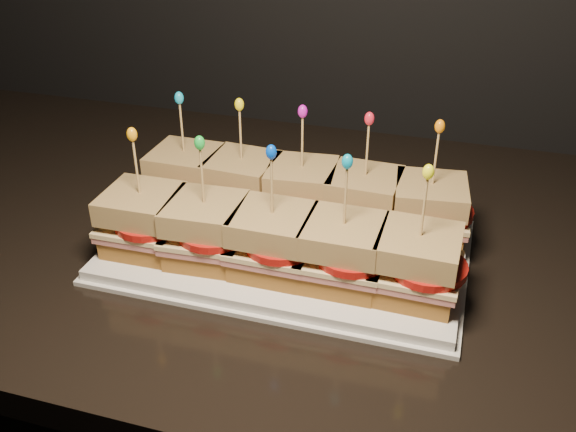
# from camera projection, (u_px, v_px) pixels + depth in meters

# --- Properties ---
(granite_slab) EXTENTS (2.72, 0.74, 0.04)m
(granite_slab) POSITION_uv_depth(u_px,v_px,m) (137.00, 213.00, 0.94)
(granite_slab) COLOR black
(granite_slab) RESTS_ON cabinet
(platter) EXTENTS (0.43, 0.27, 0.02)m
(platter) POSITION_uv_depth(u_px,v_px,m) (288.00, 247.00, 0.82)
(platter) COLOR white
(platter) RESTS_ON granite_slab
(platter_rim) EXTENTS (0.45, 0.28, 0.01)m
(platter_rim) POSITION_uv_depth(u_px,v_px,m) (288.00, 251.00, 0.82)
(platter_rim) COLOR white
(platter_rim) RESTS_ON granite_slab
(sandwich_0_bread_bot) EXTENTS (0.09, 0.09, 0.02)m
(sandwich_0_bread_bot) POSITION_uv_depth(u_px,v_px,m) (188.00, 193.00, 0.90)
(sandwich_0_bread_bot) COLOR #5E3812
(sandwich_0_bread_bot) RESTS_ON platter
(sandwich_0_ham) EXTENTS (0.09, 0.09, 0.01)m
(sandwich_0_ham) POSITION_uv_depth(u_px,v_px,m) (187.00, 183.00, 0.89)
(sandwich_0_ham) COLOR #BD5C5E
(sandwich_0_ham) RESTS_ON sandwich_0_bread_bot
(sandwich_0_cheese) EXTENTS (0.10, 0.09, 0.01)m
(sandwich_0_cheese) POSITION_uv_depth(u_px,v_px,m) (186.00, 178.00, 0.89)
(sandwich_0_cheese) COLOR beige
(sandwich_0_cheese) RESTS_ON sandwich_0_ham
(sandwich_0_tomato) EXTENTS (0.08, 0.08, 0.01)m
(sandwich_0_tomato) POSITION_uv_depth(u_px,v_px,m) (192.00, 177.00, 0.87)
(sandwich_0_tomato) COLOR #B41611
(sandwich_0_tomato) RESTS_ON sandwich_0_cheese
(sandwich_0_bread_top) EXTENTS (0.09, 0.09, 0.03)m
(sandwich_0_bread_top) POSITION_uv_depth(u_px,v_px,m) (185.00, 161.00, 0.87)
(sandwich_0_bread_top) COLOR #62340C
(sandwich_0_bread_top) RESTS_ON sandwich_0_tomato
(sandwich_0_pick) EXTENTS (0.00, 0.00, 0.09)m
(sandwich_0_pick) POSITION_uv_depth(u_px,v_px,m) (182.00, 130.00, 0.85)
(sandwich_0_pick) COLOR tan
(sandwich_0_pick) RESTS_ON sandwich_0_bread_top
(sandwich_0_frill) EXTENTS (0.01, 0.01, 0.02)m
(sandwich_0_frill) POSITION_uv_depth(u_px,v_px,m) (179.00, 98.00, 0.83)
(sandwich_0_frill) COLOR #149AC3
(sandwich_0_frill) RESTS_ON sandwich_0_pick
(sandwich_1_bread_bot) EXTENTS (0.09, 0.09, 0.02)m
(sandwich_1_bread_bot) POSITION_uv_depth(u_px,v_px,m) (243.00, 201.00, 0.88)
(sandwich_1_bread_bot) COLOR #5E3812
(sandwich_1_bread_bot) RESTS_ON platter
(sandwich_1_ham) EXTENTS (0.10, 0.10, 0.01)m
(sandwich_1_ham) POSITION_uv_depth(u_px,v_px,m) (243.00, 191.00, 0.87)
(sandwich_1_ham) COLOR #BD5C5E
(sandwich_1_ham) RESTS_ON sandwich_1_bread_bot
(sandwich_1_cheese) EXTENTS (0.10, 0.10, 0.01)m
(sandwich_1_cheese) POSITION_uv_depth(u_px,v_px,m) (243.00, 186.00, 0.87)
(sandwich_1_cheese) COLOR beige
(sandwich_1_cheese) RESTS_ON sandwich_1_ham
(sandwich_1_tomato) EXTENTS (0.08, 0.08, 0.01)m
(sandwich_1_tomato) POSITION_uv_depth(u_px,v_px,m) (249.00, 185.00, 0.85)
(sandwich_1_tomato) COLOR #B41611
(sandwich_1_tomato) RESTS_ON sandwich_1_cheese
(sandwich_1_bread_top) EXTENTS (0.09, 0.09, 0.03)m
(sandwich_1_bread_top) POSITION_uv_depth(u_px,v_px,m) (242.00, 169.00, 0.85)
(sandwich_1_bread_top) COLOR #62340C
(sandwich_1_bread_top) RESTS_ON sandwich_1_tomato
(sandwich_1_pick) EXTENTS (0.00, 0.00, 0.09)m
(sandwich_1_pick) POSITION_uv_depth(u_px,v_px,m) (241.00, 137.00, 0.83)
(sandwich_1_pick) COLOR tan
(sandwich_1_pick) RESTS_ON sandwich_1_bread_top
(sandwich_1_frill) EXTENTS (0.01, 0.01, 0.02)m
(sandwich_1_frill) POSITION_uv_depth(u_px,v_px,m) (239.00, 104.00, 0.81)
(sandwich_1_frill) COLOR yellow
(sandwich_1_frill) RESTS_ON sandwich_1_pick
(sandwich_2_bread_bot) EXTENTS (0.09, 0.09, 0.02)m
(sandwich_2_bread_bot) POSITION_uv_depth(u_px,v_px,m) (301.00, 210.00, 0.86)
(sandwich_2_bread_bot) COLOR #5E3812
(sandwich_2_bread_bot) RESTS_ON platter
(sandwich_2_ham) EXTENTS (0.10, 0.10, 0.01)m
(sandwich_2_ham) POSITION_uv_depth(u_px,v_px,m) (302.00, 199.00, 0.85)
(sandwich_2_ham) COLOR #BD5C5E
(sandwich_2_ham) RESTS_ON sandwich_2_bread_bot
(sandwich_2_cheese) EXTENTS (0.10, 0.10, 0.01)m
(sandwich_2_cheese) POSITION_uv_depth(u_px,v_px,m) (302.00, 195.00, 0.84)
(sandwich_2_cheese) COLOR beige
(sandwich_2_cheese) RESTS_ON sandwich_2_ham
(sandwich_2_tomato) EXTENTS (0.08, 0.08, 0.01)m
(sandwich_2_tomato) POSITION_uv_depth(u_px,v_px,m) (309.00, 193.00, 0.83)
(sandwich_2_tomato) COLOR #B41611
(sandwich_2_tomato) RESTS_ON sandwich_2_cheese
(sandwich_2_bread_top) EXTENTS (0.09, 0.09, 0.03)m
(sandwich_2_bread_top) POSITION_uv_depth(u_px,v_px,m) (302.00, 177.00, 0.83)
(sandwich_2_bread_top) COLOR #62340C
(sandwich_2_bread_top) RESTS_ON sandwich_2_tomato
(sandwich_2_pick) EXTENTS (0.00, 0.00, 0.09)m
(sandwich_2_pick) POSITION_uv_depth(u_px,v_px,m) (302.00, 145.00, 0.81)
(sandwich_2_pick) COLOR tan
(sandwich_2_pick) RESTS_ON sandwich_2_bread_top
(sandwich_2_frill) EXTENTS (0.01, 0.01, 0.02)m
(sandwich_2_frill) POSITION_uv_depth(u_px,v_px,m) (303.00, 111.00, 0.79)
(sandwich_2_frill) COLOR #C111BA
(sandwich_2_frill) RESTS_ON sandwich_2_pick
(sandwich_3_bread_bot) EXTENTS (0.09, 0.09, 0.02)m
(sandwich_3_bread_bot) POSITION_uv_depth(u_px,v_px,m) (363.00, 219.00, 0.84)
(sandwich_3_bread_bot) COLOR #5E3812
(sandwich_3_bread_bot) RESTS_ON platter
(sandwich_3_ham) EXTENTS (0.10, 0.09, 0.01)m
(sandwich_3_ham) POSITION_uv_depth(u_px,v_px,m) (363.00, 208.00, 0.83)
(sandwich_3_ham) COLOR #BD5C5E
(sandwich_3_ham) RESTS_ON sandwich_3_bread_bot
(sandwich_3_cheese) EXTENTS (0.10, 0.10, 0.01)m
(sandwich_3_cheese) POSITION_uv_depth(u_px,v_px,m) (364.00, 204.00, 0.82)
(sandwich_3_cheese) COLOR beige
(sandwich_3_cheese) RESTS_ON sandwich_3_ham
(sandwich_3_tomato) EXTENTS (0.08, 0.08, 0.01)m
(sandwich_3_tomato) POSITION_uv_depth(u_px,v_px,m) (372.00, 202.00, 0.81)
(sandwich_3_tomato) COLOR #B41611
(sandwich_3_tomato) RESTS_ON sandwich_3_cheese
(sandwich_3_bread_top) EXTENTS (0.09, 0.09, 0.03)m
(sandwich_3_bread_top) POSITION_uv_depth(u_px,v_px,m) (365.00, 185.00, 0.81)
(sandwich_3_bread_top) COLOR #62340C
(sandwich_3_bread_top) RESTS_ON sandwich_3_tomato
(sandwich_3_pick) EXTENTS (0.00, 0.00, 0.09)m
(sandwich_3_pick) POSITION_uv_depth(u_px,v_px,m) (367.00, 153.00, 0.79)
(sandwich_3_pick) COLOR tan
(sandwich_3_pick) RESTS_ON sandwich_3_bread_top
(sandwich_3_frill) EXTENTS (0.01, 0.01, 0.02)m
(sandwich_3_frill) POSITION_uv_depth(u_px,v_px,m) (369.00, 119.00, 0.77)
(sandwich_3_frill) COLOR red
(sandwich_3_frill) RESTS_ON sandwich_3_pick
(sandwich_4_bread_bot) EXTENTS (0.09, 0.09, 0.02)m
(sandwich_4_bread_bot) POSITION_uv_depth(u_px,v_px,m) (427.00, 228.00, 0.81)
(sandwich_4_bread_bot) COLOR #5E3812
(sandwich_4_bread_bot) RESTS_ON platter
(sandwich_4_ham) EXTENTS (0.10, 0.10, 0.01)m
(sandwich_4_ham) POSITION_uv_depth(u_px,v_px,m) (428.00, 218.00, 0.81)
(sandwich_4_ham) COLOR #BD5C5E
(sandwich_4_ham) RESTS_ON sandwich_4_bread_bot
(sandwich_4_cheese) EXTENTS (0.10, 0.10, 0.01)m
(sandwich_4_cheese) POSITION_uv_depth(u_px,v_px,m) (429.00, 213.00, 0.80)
(sandwich_4_cheese) COLOR beige
(sandwich_4_cheese) RESTS_ON sandwich_4_ham
(sandwich_4_tomato) EXTENTS (0.08, 0.08, 0.01)m
(sandwich_4_tomato) POSITION_uv_depth(u_px,v_px,m) (439.00, 211.00, 0.79)
(sandwich_4_tomato) COLOR #B41611
(sandwich_4_tomato) RESTS_ON sandwich_4_cheese
(sandwich_4_bread_top) EXTENTS (0.10, 0.10, 0.03)m
(sandwich_4_bread_top) POSITION_uv_depth(u_px,v_px,m) (431.00, 194.00, 0.79)
(sandwich_4_bread_top) COLOR #62340C
(sandwich_4_bread_top) RESTS_ON sandwich_4_tomato
(sandwich_4_pick) EXTENTS (0.00, 0.00, 0.09)m
(sandwich_4_pick) POSITION_uv_depth(u_px,v_px,m) (435.00, 161.00, 0.77)
(sandwich_4_pick) COLOR tan
(sandwich_4_pick) RESTS_ON sandwich_4_bread_top
(sandwich_4_frill) EXTENTS (0.01, 0.01, 0.02)m
(sandwich_4_frill) POSITION_uv_depth(u_px,v_px,m) (440.00, 126.00, 0.74)
(sandwich_4_frill) COLOR orange
(sandwich_4_frill) RESTS_ON sandwich_4_pick
(sandwich_5_bread_bot) EXTENTS (0.09, 0.09, 0.02)m
(sandwich_5_bread_bot) POSITION_uv_depth(u_px,v_px,m) (146.00, 238.00, 0.79)
(sandwich_5_bread_bot) COLOR #5E3812
(sandwich_5_bread_bot) RESTS_ON platter
(sandwich_5_ham) EXTENTS (0.09, 0.09, 0.01)m
(sandwich_5_ham) POSITION_uv_depth(u_px,v_px,m) (144.00, 227.00, 0.79)
(sandwich_5_ham) COLOR #BD5C5E
(sandwich_5_ham) RESTS_ON sandwich_5_bread_bot
(sandwich_5_cheese) EXTENTS (0.10, 0.09, 0.01)m
(sandwich_5_cheese) POSITION_uv_depth(u_px,v_px,m) (144.00, 223.00, 0.78)
(sandwich_5_cheese) COLOR beige
(sandwich_5_cheese) RESTS_ON sandwich_5_ham
(sandwich_5_tomato) EXTENTS (0.08, 0.08, 0.01)m
(sandwich_5_tomato) POSITION_uv_depth(u_px,v_px,m) (150.00, 221.00, 0.77)
(sandwich_5_tomato) COLOR #B41611
(sandwich_5_tomato) RESTS_ON sandwich_5_cheese
(sandwich_5_bread_top) EXTENTS (0.09, 0.09, 0.03)m
(sandwich_5_bread_top) POSITION_uv_depth(u_px,v_px,m) (141.00, 204.00, 0.77)
(sandwich_5_bread_top) COLOR #62340C
(sandwich_5_bread_top) RESTS_ON sandwich_5_tomato
(sandwich_5_pick) EXTENTS (0.00, 0.00, 0.09)m
(sandwich_5_pick) POSITION_uv_depth(u_px,v_px,m) (137.00, 170.00, 0.75)
(sandwich_5_pick) COLOR tan
(sandwich_5_pick) RESTS_ON sandwich_5_bread_top
(sandwich_5_frill) EXTENTS (0.01, 0.01, 0.02)m
(sandwich_5_frill) POSITION_uv_depth(u_px,v_px,m) (132.00, 134.00, 0.72)
(sandwich_5_frill) COLOR orange
(sandwich_5_frill) RESTS_ON sandwich_5_pick
(sandwich_6_bread_bot) EXTENTS (0.09, 0.09, 0.02)m
(sandwich_6_bread_bot) POSITION_uv_depth(u_px,v_px,m) (208.00, 249.00, 0.77)
(sandwich_6_bread_bot) COLOR #5E3812
(sandwich_6_bread_bot) RESTS_ON platter
(sandwich_6_ham) EXTENTS (0.10, 0.10, 0.01)m
(sandwich_6_ham) POSITION_uv_depth(u_px,v_px,m) (207.00, 238.00, 0.77)
(sandwich_6_ham) COLOR #BD5C5E
(sandwich_6_ham) RESTS_ON sandwich_6_bread_bot
(sandwich_6_cheese) EXTENTS (0.10, 0.10, 0.01)m
(sandwich_6_cheese) POSITION_uv_depth(u_px,v_px,m) (206.00, 233.00, 0.76)
(sandwich_6_cheese) COLOR beige
(sandwich_6_cheese) RESTS_ON sandwich_6_ham
(sandwich_6_tomato) EXTENTS (0.08, 0.08, 0.01)m
(sandwich_6_tomato) POSITION_uv_depth(u_px,v_px,m) (213.00, 232.00, 0.75)
(sandwich_6_tomato) COLOR #B41611
(sandwich_6_tomato) RESTS_ON sandwich_6_cheese
(sandwich_6_bread_top) EXTENTS (0.09, 0.09, 0.03)m
(sandwich_6_bread_top) POSITION_uv_depth(u_px,v_px,m) (205.00, 213.00, 0.75)
(sandwich_6_bread_top) COLOR #62340C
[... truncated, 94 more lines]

